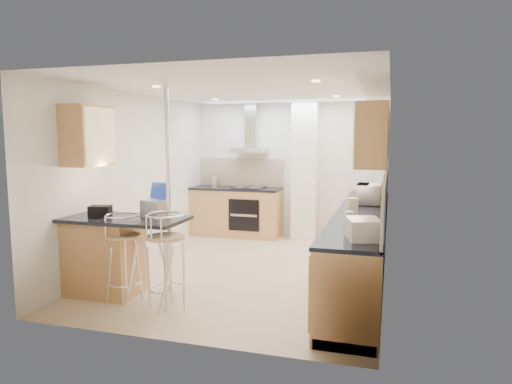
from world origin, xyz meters
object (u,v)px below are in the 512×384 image
(bread_bin, at_px, (364,229))
(laptop, at_px, (155,209))
(bar_stool_near, at_px, (124,258))
(microwave, at_px, (369,194))
(bar_stool_end, at_px, (166,262))

(bread_bin, bearing_deg, laptop, 154.24)
(laptop, height_order, bar_stool_near, laptop)
(laptop, relative_size, bar_stool_near, 0.28)
(microwave, bearing_deg, bar_stool_near, 131.39)
(laptop, xyz_separation_m, bar_stool_end, (0.32, -0.37, -0.51))
(laptop, distance_m, bar_stool_end, 0.70)
(bar_stool_near, bearing_deg, microwave, 28.44)
(bread_bin, bearing_deg, bar_stool_end, 162.86)
(bar_stool_near, distance_m, bar_stool_end, 0.57)
(laptop, xyz_separation_m, bread_bin, (2.38, -0.41, -0.02))
(bar_stool_end, bearing_deg, microwave, -21.86)
(laptop, relative_size, bar_stool_end, 0.27)
(microwave, height_order, bar_stool_end, microwave)
(laptop, distance_m, bread_bin, 2.42)
(laptop, bearing_deg, bread_bin, 10.71)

